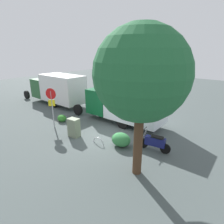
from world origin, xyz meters
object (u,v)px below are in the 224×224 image
object	(u,v)px
utility_cabinet	(74,128)
motorcycle	(155,142)
stop_sign	(52,102)
box_truck_far	(57,88)
street_tree	(141,75)
bike_rack_hoop	(99,144)
box_truck_near	(125,102)

from	to	relation	value
utility_cabinet	motorcycle	bearing A→B (deg)	-162.81
utility_cabinet	stop_sign	bearing A→B (deg)	-2.41
box_truck_far	motorcycle	bearing A→B (deg)	169.59
street_tree	utility_cabinet	xyz separation A→B (m)	(5.06, -0.76, -3.78)
street_tree	utility_cabinet	distance (m)	6.37
bike_rack_hoop	box_truck_far	bearing A→B (deg)	-23.35
motorcycle	bike_rack_hoop	distance (m)	3.25
stop_sign	box_truck_near	bearing A→B (deg)	-132.29
box_truck_near	utility_cabinet	distance (m)	4.21
box_truck_far	stop_sign	xyz separation A→B (m)	(-4.74, 3.92, 0.24)
box_truck_near	motorcycle	distance (m)	4.50
stop_sign	bike_rack_hoop	size ratio (longest dim) A/B	3.33
motorcycle	street_tree	bearing A→B (deg)	88.26
motorcycle	bike_rack_hoop	xyz separation A→B (m)	(2.92, 1.33, -0.52)
stop_sign	box_truck_far	bearing A→B (deg)	-39.60
box_truck_near	utility_cabinet	xyz separation A→B (m)	(1.21, 3.90, -1.05)
motorcycle	utility_cabinet	world-z (taller)	same
box_truck_near	stop_sign	xyz separation A→B (m)	(3.46, 3.80, 0.23)
box_truck_far	bike_rack_hoop	xyz separation A→B (m)	(-8.91, 3.85, -1.64)
utility_cabinet	bike_rack_hoop	xyz separation A→B (m)	(-1.92, -0.17, -0.60)
box_truck_far	street_tree	world-z (taller)	street_tree
box_truck_near	box_truck_far	distance (m)	8.20
box_truck_far	utility_cabinet	size ratio (longest dim) A/B	6.85
street_tree	utility_cabinet	size ratio (longest dim) A/B	5.24
box_truck_far	bike_rack_hoop	distance (m)	9.85
bike_rack_hoop	box_truck_near	bearing A→B (deg)	-79.15
motorcycle	stop_sign	xyz separation A→B (m)	(7.10, 1.40, 1.36)
utility_cabinet	bike_rack_hoop	world-z (taller)	utility_cabinet
box_truck_near	box_truck_far	world-z (taller)	box_truck_near
stop_sign	utility_cabinet	world-z (taller)	stop_sign
stop_sign	bike_rack_hoop	world-z (taller)	stop_sign
box_truck_far	motorcycle	distance (m)	12.15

